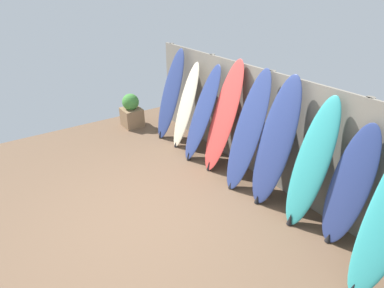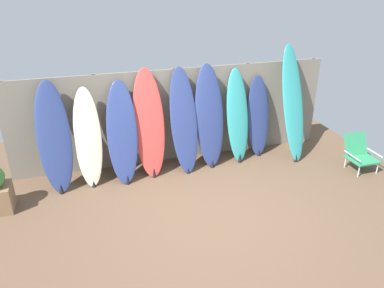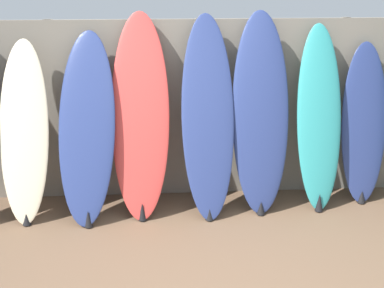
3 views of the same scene
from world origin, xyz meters
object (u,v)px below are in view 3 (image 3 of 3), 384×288
surfboard_red_3 (140,118)px  surfboard_navy_4 (208,119)px  surfboard_navy_2 (87,130)px  surfboard_cream_1 (24,133)px  surfboard_teal_6 (319,119)px  surfboard_navy_5 (260,115)px  surfboard_navy_7 (364,125)px

surfboard_red_3 → surfboard_navy_4: surfboard_red_3 is taller
surfboard_red_3 → surfboard_navy_2: bearing=-171.2°
surfboard_cream_1 → surfboard_teal_6: (2.78, 0.08, 0.06)m
surfboard_navy_2 → surfboard_teal_6: (2.21, 0.11, 0.02)m
surfboard_navy_5 → surfboard_navy_7: (1.06, 0.12, -0.16)m
surfboard_navy_5 → surfboard_red_3: bearing=179.9°
surfboard_navy_2 → surfboard_teal_6: surfboard_teal_6 is taller
surfboard_red_3 → surfboard_teal_6: 1.72m
surfboard_cream_1 → surfboard_navy_2: 0.58m
surfboard_navy_2 → surfboard_navy_4: size_ratio=0.92×
surfboard_navy_2 → surfboard_red_3: bearing=8.8°
surfboard_cream_1 → surfboard_navy_7: (3.27, 0.16, -0.04)m
surfboard_teal_6 → surfboard_navy_4: bearing=-176.1°
surfboard_navy_5 → surfboard_teal_6: bearing=3.2°
surfboard_red_3 → surfboard_navy_7: bearing=3.0°
surfboard_red_3 → surfboard_teal_6: (1.72, 0.03, -0.06)m
surfboard_navy_2 → surfboard_navy_4: surfboard_navy_4 is taller
surfboard_teal_6 → surfboard_navy_2: bearing=-177.2°
surfboard_navy_5 → surfboard_navy_7: surfboard_navy_5 is taller
surfboard_navy_4 → surfboard_teal_6: (1.09, 0.07, -0.05)m
surfboard_navy_4 → surfboard_navy_5: (0.50, 0.04, 0.02)m
surfboard_cream_1 → surfboard_teal_6: 2.79m
surfboard_navy_4 → surfboard_cream_1: bearing=-179.9°
surfboard_red_3 → surfboard_teal_6: size_ratio=1.07×
surfboard_navy_7 → surfboard_teal_6: bearing=-170.2°
surfboard_navy_2 → surfboard_navy_4: bearing=1.7°
surfboard_navy_5 → surfboard_teal_6: 0.59m
surfboard_teal_6 → surfboard_navy_7: size_ratio=1.12×
surfboard_navy_2 → surfboard_navy_5: size_ratio=0.91×
surfboard_navy_2 → surfboard_cream_1: bearing=177.2°
surfboard_red_3 → surfboard_navy_4: (0.63, -0.04, -0.01)m
surfboard_navy_5 → surfboard_navy_4: bearing=-175.3°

